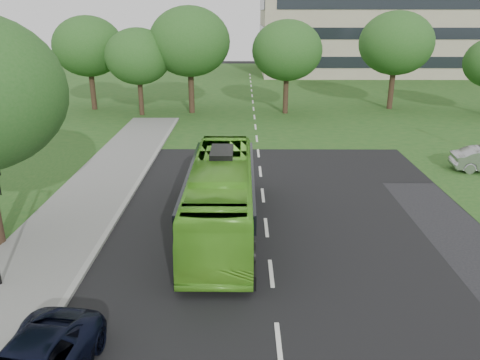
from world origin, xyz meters
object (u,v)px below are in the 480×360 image
at_px(tree_park_f, 88,46).
at_px(tree_park_c, 287,51).
at_px(tree_park_d, 396,43).
at_px(bus, 221,196).
at_px(tree_park_a, 138,56).
at_px(tree_park_b, 190,42).

bearing_deg(tree_park_f, tree_park_c, -5.43).
bearing_deg(tree_park_d, bus, -119.41).
xyz_separation_m(tree_park_d, tree_park_f, (-30.10, -0.51, -0.27)).
bearing_deg(tree_park_c, tree_park_d, 12.16).
bearing_deg(tree_park_f, tree_park_a, -26.62).
distance_m(tree_park_b, tree_park_f, 10.23).
bearing_deg(tree_park_f, tree_park_d, 0.98).
xyz_separation_m(tree_park_c, tree_park_f, (-19.23, 1.83, 0.24)).
relative_size(tree_park_a, bus, 0.70).
xyz_separation_m(tree_park_f, bus, (14.15, -27.80, -4.58)).
relative_size(tree_park_b, tree_park_c, 1.14).
bearing_deg(tree_park_a, tree_park_d, 7.40).
xyz_separation_m(tree_park_a, tree_park_f, (-5.38, 2.70, 0.72)).
bearing_deg(tree_park_d, tree_park_f, -179.02).
relative_size(tree_park_c, bus, 0.76).
relative_size(tree_park_c, tree_park_d, 0.92).
xyz_separation_m(tree_park_a, tree_park_c, (13.85, 0.87, 0.47)).
distance_m(tree_park_c, tree_park_f, 19.32).
bearing_deg(tree_park_a, tree_park_b, 13.00).
distance_m(tree_park_d, tree_park_f, 30.11).
relative_size(tree_park_c, tree_park_f, 0.96).
height_order(tree_park_b, tree_park_c, tree_park_b).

